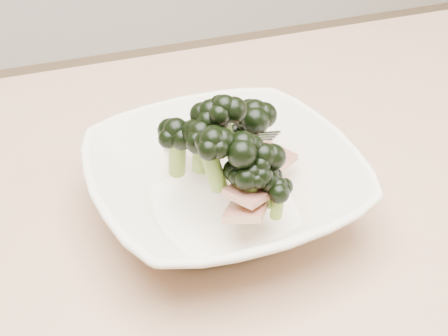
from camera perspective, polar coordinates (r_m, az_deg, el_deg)
The scene contains 2 objects.
dining_table at distance 0.63m, azimuth -2.65°, elevation -14.34°, with size 1.20×0.80×0.75m.
broccoli_dish at distance 0.58m, azimuth 0.07°, elevation -0.97°, with size 0.27×0.27×0.13m.
Camera 1 is at (-0.11, -0.39, 1.14)m, focal length 50.00 mm.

